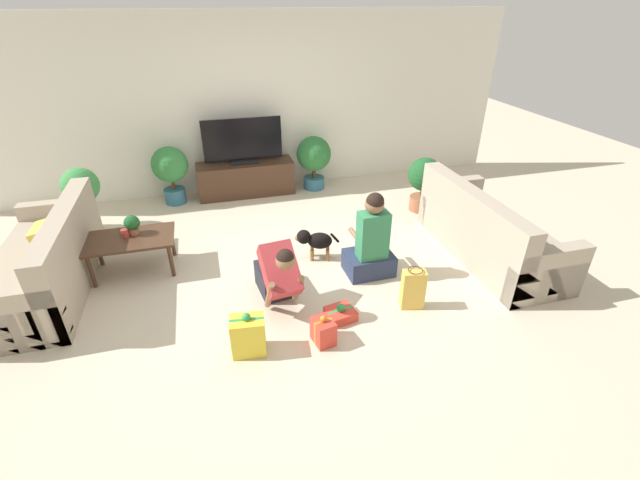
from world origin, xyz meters
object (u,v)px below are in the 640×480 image
object	(u,v)px
potted_plant_corner_right	(424,180)
potted_plant_back_left	(170,169)
gift_bag_a	(413,289)
dog	(315,240)
potted_plant_corner_left	(82,191)
gift_box_a	(341,313)
sofa_right	(487,232)
tv_console	(246,179)
mug	(125,233)
sofa_left	(47,264)
tv	(243,143)
tabletop_plant	(132,224)
person_sitting	(371,245)
gift_box_c	(323,331)
coffee_table	(131,242)
person_kneeling	(277,274)
gift_box_b	(248,335)
potted_plant_back_right	(314,157)

from	to	relation	value
potted_plant_corner_right	potted_plant_back_left	bearing A→B (deg)	160.88
gift_bag_a	dog	bearing A→B (deg)	121.57
potted_plant_corner_left	gift_box_a	bearing A→B (deg)	-44.79
sofa_right	potted_plant_corner_right	xyz separation A→B (m)	(-0.15, 1.36, 0.16)
tv_console	mug	size ratio (longest dim) A/B	12.28
sofa_left	tv_console	bearing A→B (deg)	130.70
mug	sofa_right	bearing A→B (deg)	-11.11
tv	mug	bearing A→B (deg)	-129.97
potted_plant_corner_left	sofa_right	bearing A→B (deg)	-22.90
potted_plant_corner_left	tabletop_plant	bearing A→B (deg)	-57.83
potted_plant_corner_left	person_sitting	distance (m)	3.80
person_sitting	tabletop_plant	size ratio (longest dim) A/B	4.48
gift_box_c	sofa_left	bearing A→B (deg)	148.69
coffee_table	dog	xyz separation A→B (m)	(2.04, -0.29, -0.13)
potted_plant_back_left	mug	world-z (taller)	potted_plant_back_left
person_kneeling	gift_box_a	bearing A→B (deg)	-45.77
potted_plant_corner_left	gift_box_b	distance (m)	3.39
dog	gift_box_a	xyz separation A→B (m)	(-0.04, -1.13, -0.19)
dog	gift_box_c	size ratio (longest dim) A/B	1.73
tv	tabletop_plant	bearing A→B (deg)	-129.18
dog	gift_box_a	world-z (taller)	dog
tv_console	gift_box_c	distance (m)	3.57
coffee_table	gift_box_b	bearing A→B (deg)	-56.47
sofa_right	coffee_table	xyz separation A→B (m)	(-4.03, 0.76, 0.07)
mug	tv_console	bearing A→B (deg)	50.03
sofa_right	coffee_table	distance (m)	4.10
person_kneeling	sofa_right	bearing A→B (deg)	-1.54
gift_box_b	potted_plant_corner_right	bearing A→B (deg)	38.69
gift_bag_a	tabletop_plant	size ratio (longest dim) A/B	2.00
tv	potted_plant_corner_right	xyz separation A→B (m)	(2.40, -1.26, -0.35)
potted_plant_corner_left	gift_bag_a	xyz separation A→B (m)	(3.42, -2.67, -0.34)
sofa_left	sofa_right	size ratio (longest dim) A/B	1.00
potted_plant_back_left	gift_box_b	distance (m)	3.53
gift_box_a	gift_box_c	world-z (taller)	gift_box_c
person_kneeling	potted_plant_back_left	bearing A→B (deg)	103.97
sofa_left	gift_bag_a	xyz separation A→B (m)	(3.57, -1.31, -0.09)
gift_box_b	tv	bearing A→B (deg)	83.43
sofa_left	potted_plant_corner_left	world-z (taller)	potted_plant_corner_left
gift_box_a	potted_plant_corner_right	bearing A→B (deg)	47.06
person_sitting	sofa_left	bearing A→B (deg)	-11.83
tv	gift_box_c	world-z (taller)	tv
tv	gift_bag_a	bearing A→B (deg)	-69.18
gift_box_b	mug	xyz separation A→B (m)	(-1.12, 1.68, 0.29)
sofa_right	potted_plant_back_left	xyz separation A→B (m)	(-3.63, 2.57, 0.23)
sofa_right	potted_plant_back_left	size ratio (longest dim) A/B	2.33
sofa_left	person_sitting	distance (m)	3.44
sofa_right	gift_box_a	bearing A→B (deg)	108.14
potted_plant_back_right	gift_box_a	world-z (taller)	potted_plant_back_right
person_sitting	tabletop_plant	world-z (taller)	person_sitting
tv_console	gift_box_a	xyz separation A→B (m)	(0.51, -3.28, -0.20)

